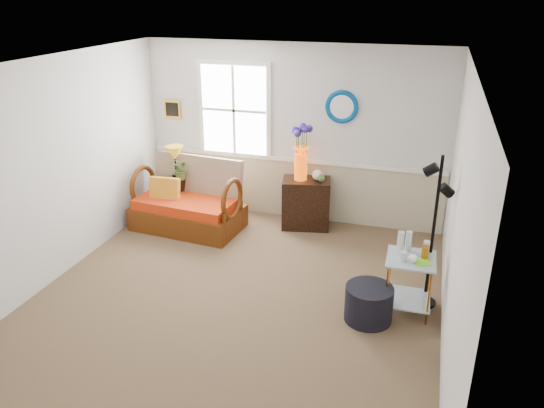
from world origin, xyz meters
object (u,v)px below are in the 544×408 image
(lamp_stand, at_px, (179,197))
(cabinet, at_px, (306,203))
(ottoman, at_px, (369,304))
(side_table, at_px, (408,285))
(floor_lamp, at_px, (433,233))
(loveseat, at_px, (187,196))

(lamp_stand, height_order, cabinet, cabinet)
(cabinet, relative_size, ottoman, 1.44)
(side_table, distance_m, ottoman, 0.50)
(side_table, relative_size, ottoman, 1.27)
(floor_lamp, bearing_deg, lamp_stand, 161.15)
(cabinet, bearing_deg, side_table, -60.60)
(lamp_stand, height_order, side_table, side_table)
(lamp_stand, xyz_separation_m, ottoman, (3.15, -1.91, -0.13))
(cabinet, xyz_separation_m, ottoman, (1.20, -2.12, -0.17))
(ottoman, bearing_deg, side_table, 37.98)
(loveseat, xyz_separation_m, floor_lamp, (3.40, -1.07, 0.37))
(floor_lamp, relative_size, ottoman, 3.42)
(loveseat, distance_m, side_table, 3.46)
(side_table, bearing_deg, lamp_stand, 155.39)
(lamp_stand, height_order, ottoman, lamp_stand)
(lamp_stand, xyz_separation_m, floor_lamp, (3.72, -1.41, 0.55))
(lamp_stand, relative_size, cabinet, 0.88)
(loveseat, bearing_deg, side_table, -16.25)
(cabinet, distance_m, side_table, 2.41)
(lamp_stand, relative_size, floor_lamp, 0.37)
(cabinet, bearing_deg, ottoman, -71.97)
(lamp_stand, distance_m, ottoman, 3.69)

